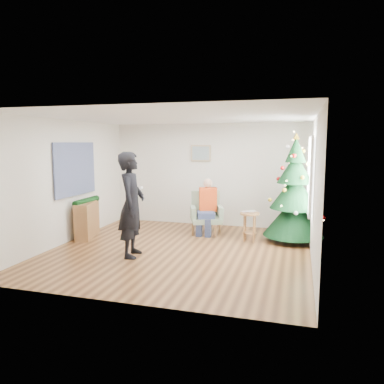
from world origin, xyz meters
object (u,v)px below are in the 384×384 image
(stool, at_px, (250,227))
(console, at_px, (87,219))
(armchair, at_px, (206,218))
(standing_man, at_px, (132,205))
(christmas_tree, at_px, (294,193))

(stool, height_order, console, console)
(armchair, bearing_deg, stool, -40.35)
(standing_man, bearing_deg, console, 46.93)
(armchair, xyz_separation_m, standing_man, (-0.91, -2.09, 0.62))
(armchair, bearing_deg, console, -176.54)
(armchair, height_order, console, armchair)
(christmas_tree, bearing_deg, console, -168.37)
(armchair, bearing_deg, christmas_tree, -23.58)
(christmas_tree, distance_m, standing_man, 3.49)
(stool, distance_m, console, 3.63)
(console, bearing_deg, stool, -5.26)
(standing_man, distance_m, console, 1.98)
(christmas_tree, distance_m, console, 4.62)
(christmas_tree, relative_size, standing_man, 1.19)
(christmas_tree, height_order, armchair, christmas_tree)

